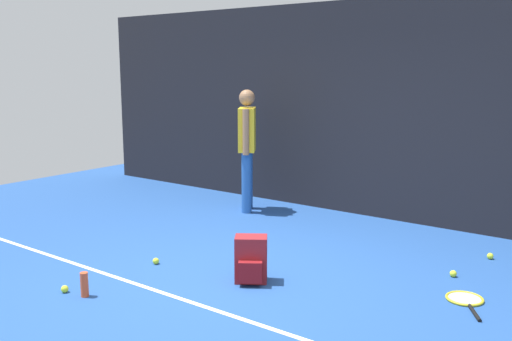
% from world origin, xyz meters
% --- Properties ---
extents(ground_plane, '(12.00, 12.00, 0.00)m').
position_xyz_m(ground_plane, '(0.00, 0.00, 0.00)').
color(ground_plane, '#234C93').
extents(back_fence, '(10.00, 0.10, 2.88)m').
position_xyz_m(back_fence, '(0.00, 3.00, 1.44)').
color(back_fence, black).
rests_on(back_fence, ground).
extents(court_line, '(9.00, 0.05, 0.00)m').
position_xyz_m(court_line, '(0.00, -0.63, 0.00)').
color(court_line, white).
rests_on(court_line, ground).
extents(tennis_player, '(0.40, 0.46, 1.70)m').
position_xyz_m(tennis_player, '(-1.50, 2.21, 0.97)').
color(tennis_player, '#2659A5').
rests_on(tennis_player, ground).
extents(tennis_racket, '(0.47, 0.61, 0.03)m').
position_xyz_m(tennis_racket, '(1.96, 0.81, 0.01)').
color(tennis_racket, black).
rests_on(tennis_racket, ground).
extents(backpack, '(0.37, 0.38, 0.44)m').
position_xyz_m(backpack, '(0.19, 0.06, 0.21)').
color(backpack, maroon).
rests_on(backpack, ground).
extents(tennis_ball_near_player, '(0.07, 0.07, 0.07)m').
position_xyz_m(tennis_ball_near_player, '(1.69, 1.33, 0.03)').
color(tennis_ball_near_player, '#CCE033').
rests_on(tennis_ball_near_player, ground).
extents(tennis_ball_by_fence, '(0.07, 0.07, 0.07)m').
position_xyz_m(tennis_ball_by_fence, '(-0.89, -0.13, 0.03)').
color(tennis_ball_by_fence, '#CCE033').
rests_on(tennis_ball_by_fence, ground).
extents(tennis_ball_mid_court, '(0.07, 0.07, 0.07)m').
position_xyz_m(tennis_ball_mid_court, '(1.83, 2.09, 0.03)').
color(tennis_ball_mid_court, '#CCE033').
rests_on(tennis_ball_mid_court, ground).
extents(tennis_ball_far_left, '(0.07, 0.07, 0.07)m').
position_xyz_m(tennis_ball_far_left, '(-0.99, -1.15, 0.03)').
color(tennis_ball_far_left, '#CCE033').
rests_on(tennis_ball_far_left, ground).
extents(water_bottle, '(0.07, 0.07, 0.22)m').
position_xyz_m(water_bottle, '(-0.77, -1.10, 0.11)').
color(water_bottle, '#D84C26').
rests_on(water_bottle, ground).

